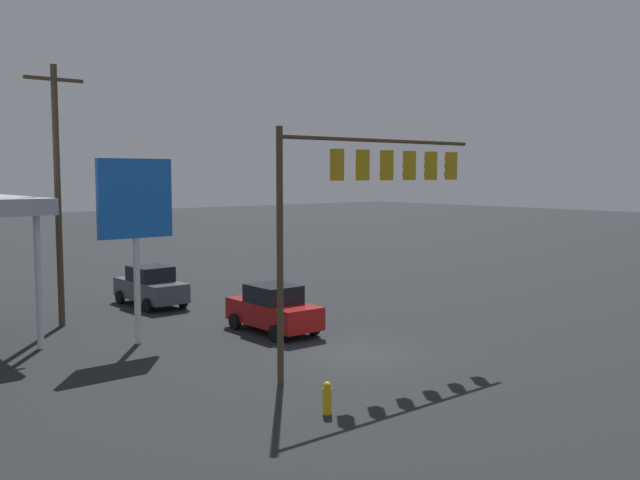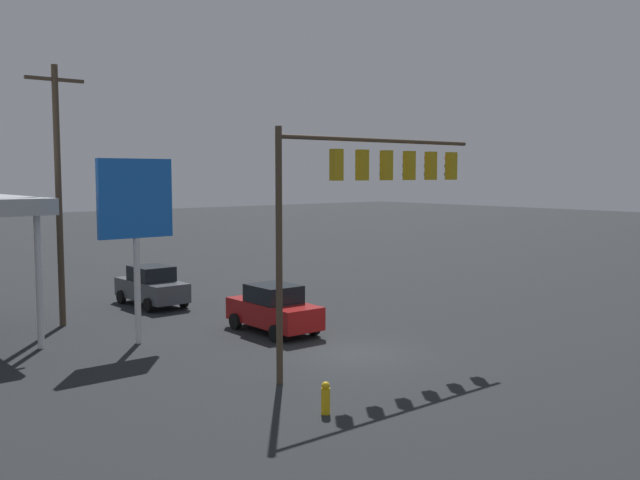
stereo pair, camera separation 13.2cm
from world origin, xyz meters
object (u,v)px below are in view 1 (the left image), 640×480
Objects in this scene: traffic_signal_assembly at (369,182)px; utility_pole at (58,190)px; sedan_waiting at (273,309)px; fire_hydrant at (327,398)px; price_sign at (135,207)px; sedan_far at (151,286)px.

utility_pole is at bearing -65.21° from traffic_signal_assembly.
sedan_waiting is at bearing 132.51° from utility_pole.
utility_pole is 12.27× the size of fire_hydrant.
utility_pole is at bearing -136.59° from sedan_waiting.
utility_pole reaches higher than traffic_signal_assembly.
utility_pole is 1.56× the size of price_sign.
price_sign is 1.56× the size of sedan_far.
sedan_waiting is at bearing -118.14° from fire_hydrant.
fire_hydrant is at bearing 95.05° from utility_pole.
utility_pole is 5.06m from price_sign.
price_sign reaches higher than sedan_far.
utility_pole is at bearing -84.95° from fire_hydrant.
fire_hydrant is (3.63, 17.36, -0.51)m from sedan_far.
traffic_signal_assembly is at bearing -2.31° from sedan_waiting.
utility_pole is 7.13m from sedan_far.
traffic_signal_assembly reaches higher than sedan_waiting.
price_sign is (-1.08, 4.91, -0.55)m from utility_pole.
sedan_waiting is 5.03× the size of fire_hydrant.
price_sign is 6.77m from sedan_waiting.
sedan_far is (-5.00, -1.85, -4.74)m from utility_pole.
price_sign is 7.87× the size of fire_hydrant.
traffic_signal_assembly is at bearing 2.19° from sedan_far.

